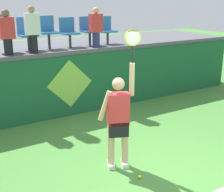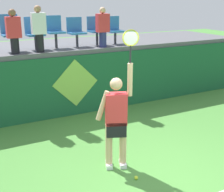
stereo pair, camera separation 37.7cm
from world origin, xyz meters
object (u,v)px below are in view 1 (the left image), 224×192
Objects in this scene: water_bottle at (98,43)px; stadium_chair_5 at (106,29)px; spectator_1 at (7,32)px; spectator_2 at (96,27)px; stadium_chair_2 at (48,30)px; tennis_ball at (140,177)px; stadium_chair_0 at (3,32)px; spectator_0 at (32,29)px; stadium_chair_3 at (69,31)px; tennis_player at (118,118)px; stadium_chair_1 at (27,32)px; stadium_chair_4 at (88,29)px.

water_bottle is 0.26× the size of stadium_chair_5.
spectator_1 reaches higher than stadium_chair_5.
spectator_1 is 2.35m from spectator_2.
stadium_chair_2 reaches higher than stadium_chair_5.
tennis_ball is 0.07× the size of stadium_chair_0.
spectator_2 is at bearing 0.55° from spectator_0.
stadium_chair_5 is at bearing 8.17° from spectator_1.
stadium_chair_3 is at bearing 13.58° from spectator_1.
stadium_chair_0 reaches higher than stadium_chair_2.
spectator_0 is 1.06× the size of spectator_2.
tennis_ball is 4.73m from stadium_chair_3.
tennis_player is 3.85m from stadium_chair_1.
water_bottle is at bearing 71.53° from tennis_ball.
stadium_chair_2 is 1.08× the size of stadium_chair_3.
stadium_chair_0 reaches higher than tennis_ball.
tennis_player is 3.46m from spectator_0.
tennis_player is at bearing -81.62° from spectator_0.
spectator_1 reaches higher than stadium_chair_3.
stadium_chair_3 is at bearing -179.96° from stadium_chair_5.
spectator_0 is (-1.79, 0.02, 0.48)m from water_bottle.
stadium_chair_2 is at bearing 179.97° from stadium_chair_3.
tennis_player is 2.39× the size of spectator_2.
spectator_2 reaches higher than stadium_chair_2.
stadium_chair_3 is at bearing 79.38° from tennis_player.
spectator_2 reaches higher than stadium_chair_4.
stadium_chair_3 is (1.14, -0.00, -0.02)m from stadium_chair_1.
stadium_chair_3 is 0.61m from stadium_chair_4.
stadium_chair_2 is 1.07× the size of stadium_chair_4.
spectator_0 reaches higher than stadium_chair_2.
spectator_1 is at bearing 179.42° from spectator_2.
spectator_2 reaches higher than stadium_chair_0.
stadium_chair_3 is at bearing 21.96° from spectator_0.
spectator_0 is (-0.55, -0.46, 0.10)m from stadium_chair_2.
stadium_chair_2 is at bearing 20.20° from spectator_1.
stadium_chair_0 is at bearing 90.00° from spectator_1.
spectator_2 is at bearing 72.31° from tennis_ball.
stadium_chair_5 is (2.34, -0.00, -0.03)m from stadium_chair_1.
stadium_chair_1 is 1.81m from spectator_2.
spectator_2 is (2.35, -0.45, 0.04)m from stadium_chair_0.
spectator_0 reaches higher than tennis_ball.
stadium_chair_0 is 1.16× the size of stadium_chair_3.
stadium_chair_5 is (1.87, 3.62, 1.20)m from tennis_player.
stadium_chair_0 is 1.74m from stadium_chair_3.
stadium_chair_0 is at bearing 106.33° from tennis_player.
spectator_1 reaches higher than stadium_chair_0.
stadium_chair_0 is 0.43m from spectator_1.
spectator_1 is (-2.93, -0.42, 0.11)m from stadium_chair_5.
spectator_0 reaches higher than spectator_1.
spectator_1 is (-1.06, 3.20, 1.31)m from tennis_player.
spectator_2 is (1.29, 3.17, 1.31)m from tennis_player.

